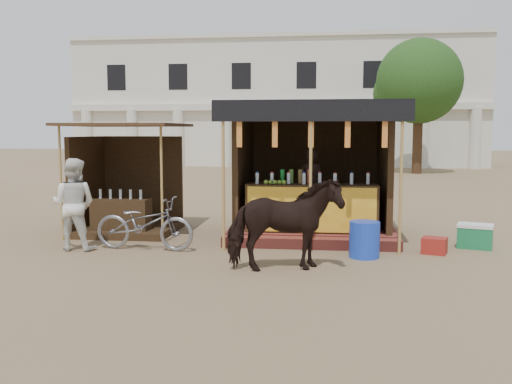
% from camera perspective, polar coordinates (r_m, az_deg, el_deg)
% --- Properties ---
extents(ground, '(120.00, 120.00, 0.00)m').
position_cam_1_polar(ground, '(9.12, -1.25, -7.95)').
color(ground, '#846B4C').
rests_on(ground, ground).
extents(main_stall, '(3.60, 3.61, 2.78)m').
position_cam_1_polar(main_stall, '(12.17, 5.68, 0.45)').
color(main_stall, brown).
rests_on(main_stall, ground).
extents(secondary_stall, '(2.40, 2.40, 2.38)m').
position_cam_1_polar(secondary_stall, '(12.86, -13.22, -0.15)').
color(secondary_stall, '#3B2615').
rests_on(secondary_stall, ground).
extents(cow, '(1.92, 1.26, 1.49)m').
position_cam_1_polar(cow, '(9.01, 2.83, -3.28)').
color(cow, black).
rests_on(cow, ground).
extents(motorbike, '(1.95, 0.82, 1.00)m').
position_cam_1_polar(motorbike, '(10.86, -11.08, -3.10)').
color(motorbike, gray).
rests_on(motorbike, ground).
extents(bystander, '(0.84, 0.66, 1.72)m').
position_cam_1_polar(bystander, '(11.15, -17.77, -1.18)').
color(bystander, white).
rests_on(bystander, ground).
extents(blue_barrel, '(0.55, 0.55, 0.64)m').
position_cam_1_polar(blue_barrel, '(10.23, 10.79, -4.69)').
color(blue_barrel, blue).
rests_on(blue_barrel, ground).
extents(red_crate, '(0.52, 0.47, 0.29)m').
position_cam_1_polar(red_crate, '(10.88, 17.41, -5.14)').
color(red_crate, maroon).
rests_on(red_crate, ground).
extents(cooler, '(0.74, 0.62, 0.46)m').
position_cam_1_polar(cooler, '(11.64, 21.06, -4.12)').
color(cooler, '#1A7542').
rests_on(cooler, ground).
extents(background_building, '(26.00, 7.45, 8.18)m').
position_cam_1_polar(background_building, '(38.88, 2.24, 8.69)').
color(background_building, silver).
rests_on(background_building, ground).
extents(tree, '(4.50, 4.40, 7.00)m').
position_cam_1_polar(tree, '(31.32, 15.61, 10.30)').
color(tree, '#382314').
rests_on(tree, ground).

